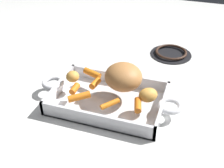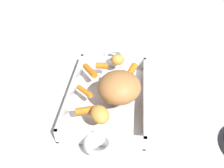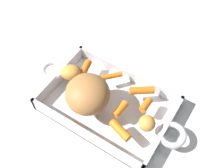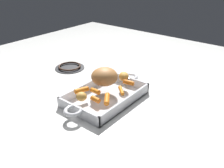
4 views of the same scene
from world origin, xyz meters
The scene contains 11 objects.
ground_plane centered at (0.00, 0.00, 0.00)m, with size 2.22×2.22×0.00m, color silver.
roasting_dish centered at (0.00, 0.00, 0.02)m, with size 0.46×0.23×0.05m.
pork_roast centered at (-0.04, -0.04, 0.09)m, with size 0.12×0.12×0.08m, color #B3753F.
baby_carrot_northeast centered at (0.07, 0.07, 0.06)m, with size 0.02×0.02×0.07m, color orange.
baby_carrot_center_right centered at (-0.03, 0.07, 0.06)m, with size 0.02×0.02×0.06m, color orange.
baby_carrot_southwest centered at (-0.11, 0.05, 0.06)m, with size 0.02×0.02×0.05m, color orange.
baby_carrot_long centered at (0.08, -0.07, 0.06)m, with size 0.02×0.02×0.06m, color orange.
baby_carrot_center_left centered at (0.05, -0.02, 0.06)m, with size 0.02×0.02×0.05m, color orange.
baby_carrot_northwest centered at (0.10, 0.03, 0.06)m, with size 0.02×0.02×0.04m, color orange.
potato_golden_small centered at (-0.13, 0.01, 0.07)m, with size 0.06×0.05×0.04m, color gold.
potato_whole centered at (0.13, -0.02, 0.07)m, with size 0.04×0.04×0.04m, color gold.
Camera 3 is at (0.22, -0.33, 0.69)m, focal length 44.23 mm.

